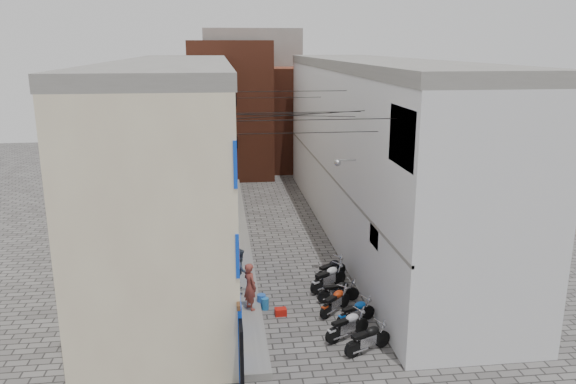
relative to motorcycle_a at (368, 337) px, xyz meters
name	(u,v)px	position (x,y,z in m)	size (l,w,h in m)	color
ground	(325,377)	(-1.62, -1.22, -0.52)	(90.00, 90.00, 0.00)	#555250
plinth	(240,235)	(-3.67, 11.78, -0.40)	(0.90, 26.00, 0.25)	slate
building_left	(178,154)	(-6.61, 11.73, 3.97)	(5.10, 27.00, 9.00)	beige
building_right	(375,149)	(3.37, 11.77, 3.98)	(5.94, 26.00, 9.00)	silver
building_far_brick_left	(231,109)	(-3.62, 26.78, 4.48)	(6.00, 6.00, 10.00)	brown
building_far_brick_right	(293,118)	(1.38, 28.78, 3.48)	(5.00, 6.00, 8.00)	brown
building_far_concrete	(252,95)	(-1.62, 32.78, 4.98)	(8.00, 5.00, 11.00)	slate
far_shopfront	(261,165)	(-1.62, 23.98, 0.68)	(2.00, 0.30, 2.40)	black
overhead_wires	(293,111)	(-1.62, 6.42, 6.60)	(5.80, 13.02, 1.32)	black
motorcycle_a	(368,337)	(0.00, 0.00, 0.00)	(0.57, 1.81, 1.05)	black
motorcycle_b	(348,324)	(-0.45, 0.95, 0.00)	(0.57, 1.81, 1.05)	#ACADB1
motorcycle_c	(356,311)	(0.09, 1.95, -0.04)	(0.53, 1.67, 0.97)	blue
motorcycle_d	(335,300)	(-0.48, 2.85, -0.02)	(0.55, 1.74, 1.01)	#A72C0B
motorcycle_e	(338,290)	(-0.17, 3.76, -0.04)	(0.53, 1.68, 0.97)	black
motorcycle_f	(328,277)	(-0.33, 4.92, 0.03)	(0.61, 1.93, 1.11)	#B9B8BD
motorcycle_g	(331,269)	(-0.05, 5.83, 0.00)	(0.57, 1.80, 1.04)	black
person_a	(250,286)	(-3.63, 3.06, 0.62)	(0.65, 0.43, 1.79)	brown
person_b	(240,270)	(-3.92, 4.70, 0.60)	(0.85, 0.66, 1.75)	#35404F
water_jug_near	(265,304)	(-3.05, 3.46, -0.30)	(0.29, 0.29, 0.45)	#2574B9
water_jug_far	(261,301)	(-3.17, 3.65, -0.27)	(0.33, 0.33, 0.52)	blue
red_crate	(281,312)	(-2.52, 2.91, -0.39)	(0.42, 0.32, 0.26)	red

